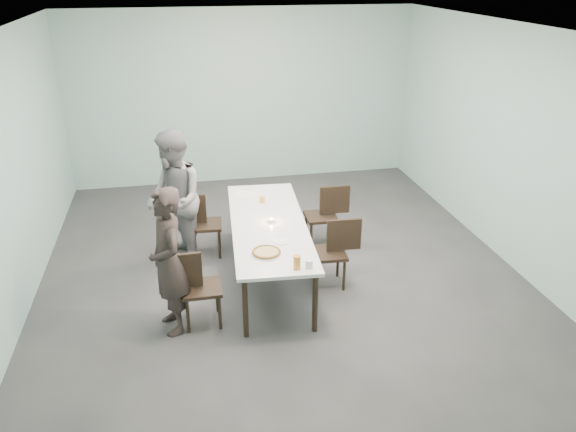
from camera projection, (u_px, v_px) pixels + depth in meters
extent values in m
plane|color=#333335|center=(280.00, 271.00, 7.27)|extent=(7.00, 7.00, 0.00)
cube|color=#96BDB7|center=(243.00, 98.00, 9.78)|extent=(6.00, 0.02, 3.00)
cube|color=#96BDB7|center=(382.00, 336.00, 3.53)|extent=(6.00, 0.02, 3.00)
cube|color=#96BDB7|center=(10.00, 178.00, 6.11)|extent=(0.02, 7.00, 3.00)
cube|color=#96BDB7|center=(509.00, 146.00, 7.19)|extent=(0.02, 7.00, 3.00)
cube|color=white|center=(279.00, 28.00, 6.04)|extent=(6.00, 7.00, 0.02)
cube|color=white|center=(268.00, 224.00, 6.85)|extent=(1.07, 2.65, 0.04)
cylinder|color=black|center=(245.00, 308.00, 5.86)|extent=(0.06, 0.06, 0.71)
cylinder|color=black|center=(235.00, 214.00, 8.06)|extent=(0.06, 0.06, 0.71)
cylinder|color=black|center=(315.00, 303.00, 5.94)|extent=(0.06, 0.06, 0.71)
cylinder|color=black|center=(286.00, 211.00, 8.15)|extent=(0.06, 0.06, 0.71)
cube|color=black|center=(202.00, 288.00, 6.07)|extent=(0.42, 0.42, 0.04)
cube|color=black|center=(182.00, 271.00, 5.94)|extent=(0.42, 0.04, 0.40)
cylinder|color=black|center=(188.00, 316.00, 5.98)|extent=(0.04, 0.04, 0.41)
cylinder|color=black|center=(187.00, 299.00, 6.28)|extent=(0.04, 0.04, 0.41)
cylinder|color=black|center=(220.00, 313.00, 6.04)|extent=(0.04, 0.04, 0.41)
cylinder|color=black|center=(217.00, 296.00, 6.34)|extent=(0.04, 0.04, 0.41)
cube|color=black|center=(206.00, 225.00, 7.54)|extent=(0.45, 0.45, 0.04)
cube|color=black|center=(190.00, 209.00, 7.42)|extent=(0.42, 0.07, 0.40)
cylinder|color=black|center=(194.00, 246.00, 7.46)|extent=(0.04, 0.04, 0.41)
cylinder|color=black|center=(195.00, 235.00, 7.77)|extent=(0.04, 0.04, 0.41)
cylinder|color=black|center=(219.00, 245.00, 7.50)|extent=(0.04, 0.04, 0.41)
cylinder|color=black|center=(219.00, 234.00, 7.81)|extent=(0.04, 0.04, 0.41)
cube|color=black|center=(328.00, 253.00, 6.80)|extent=(0.44, 0.44, 0.04)
cube|color=black|center=(344.00, 235.00, 6.73)|extent=(0.42, 0.06, 0.40)
cylinder|color=black|center=(338.00, 262.00, 7.07)|extent=(0.04, 0.04, 0.41)
cylinder|color=black|center=(344.00, 275.00, 6.76)|extent=(0.04, 0.04, 0.41)
cylinder|color=black|center=(311.00, 264.00, 7.02)|extent=(0.04, 0.04, 0.41)
cylinder|color=black|center=(316.00, 278.00, 6.72)|extent=(0.04, 0.04, 0.41)
cube|color=black|center=(321.00, 217.00, 7.78)|extent=(0.43, 0.43, 0.04)
cube|color=black|center=(335.00, 200.00, 7.72)|extent=(0.42, 0.05, 0.40)
cylinder|color=black|center=(329.00, 225.00, 8.06)|extent=(0.04, 0.04, 0.41)
cylinder|color=black|center=(335.00, 236.00, 7.75)|extent=(0.04, 0.04, 0.41)
cylinder|color=black|center=(306.00, 227.00, 8.00)|extent=(0.04, 0.04, 0.41)
cylinder|color=black|center=(311.00, 237.00, 7.70)|extent=(0.04, 0.04, 0.41)
imported|color=black|center=(168.00, 262.00, 5.82)|extent=(0.53, 0.67, 1.63)
imported|color=slate|center=(174.00, 199.00, 7.15)|extent=(0.83, 0.98, 1.78)
cylinder|color=white|center=(266.00, 253.00, 6.11)|extent=(0.34, 0.34, 0.01)
cylinder|color=#D1B577|center=(266.00, 252.00, 6.10)|extent=(0.30, 0.30, 0.01)
torus|color=brown|center=(266.00, 252.00, 6.10)|extent=(0.32, 0.32, 0.03)
cylinder|color=white|center=(281.00, 242.00, 6.37)|extent=(0.18, 0.18, 0.01)
cylinder|color=orange|center=(297.00, 262.00, 5.78)|extent=(0.08, 0.08, 0.15)
cylinder|color=silver|center=(309.00, 264.00, 5.81)|extent=(0.08, 0.08, 0.09)
cylinder|color=silver|center=(271.00, 221.00, 6.85)|extent=(0.06, 0.06, 0.03)
cylinder|color=orange|center=(271.00, 219.00, 6.84)|extent=(0.04, 0.04, 0.01)
cylinder|color=orange|center=(262.00, 199.00, 7.41)|extent=(0.07, 0.07, 0.08)
cube|color=silver|center=(245.00, 194.00, 7.68)|extent=(0.31, 0.24, 0.01)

